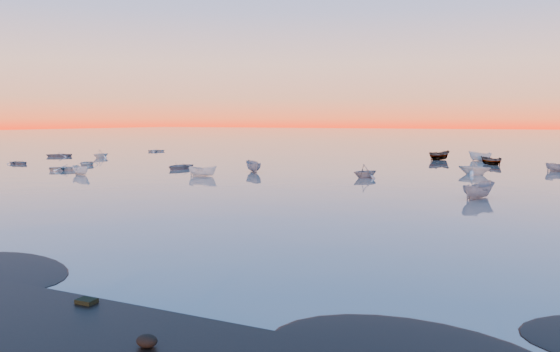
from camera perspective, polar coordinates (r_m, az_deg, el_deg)
The scene contains 5 objects.
ground at distance 120.90m, azimuth 14.60°, elevation 2.44°, with size 600.00×600.00×0.00m, color #6A6058.
mud_lobes at distance 29.87m, azimuth -26.87°, elevation -8.15°, with size 140.00×6.00×0.07m, color black, non-canonical shape.
moored_fleet at distance 75.45m, azimuth 7.66°, elevation 0.59°, with size 124.00×58.00×1.20m, color silver, non-canonical shape.
boat_near_left at distance 87.79m, azimuth -19.55°, elevation 1.05°, with size 4.28×1.79×1.07m, color silver.
boat_near_center at distance 67.78m, azimuth -8.08°, elevation -0.01°, with size 3.74×1.58×1.29m, color silver.
Camera 1 is at (23.23, -18.45, 6.95)m, focal length 35.00 mm.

